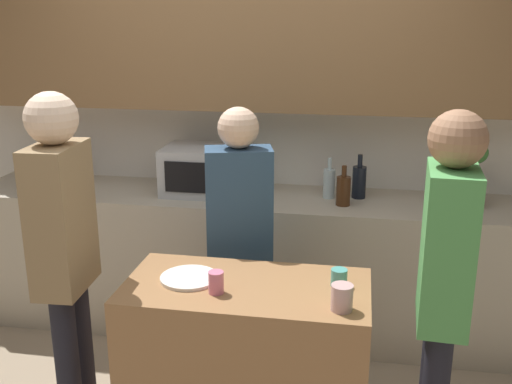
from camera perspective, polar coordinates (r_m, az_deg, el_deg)
back_wall at (r=3.94m, az=-0.19°, el=9.47°), size 6.40×0.40×2.70m
back_counter at (r=3.96m, az=-0.87°, el=-6.70°), size 3.60×0.62×0.92m
kitchen_island at (r=2.86m, az=-0.91°, el=-16.92°), size 1.08×0.55×0.89m
microwave at (r=3.84m, az=-4.86°, el=2.09°), size 0.52×0.39×0.30m
toaster at (r=4.25m, az=-18.92°, el=1.84°), size 0.26×0.16×0.18m
potted_plant at (r=3.77m, az=20.10°, el=1.59°), size 0.14×0.14×0.39m
bottle_0 at (r=3.76m, az=6.98°, el=0.89°), size 0.07×0.07×0.26m
bottle_1 at (r=3.63m, az=8.32°, el=0.17°), size 0.09×0.09×0.25m
bottle_2 at (r=3.79m, az=9.79°, el=1.01°), size 0.09×0.09×0.28m
plate_on_island at (r=2.71m, az=-6.37°, el=-8.12°), size 0.26×0.26×0.01m
cup_0 at (r=2.44m, az=8.19°, el=-9.87°), size 0.09×0.09×0.11m
cup_1 at (r=2.56m, az=-3.82°, el=-8.58°), size 0.07×0.07×0.10m
cup_2 at (r=2.64m, az=7.91°, el=-8.08°), size 0.07×0.07×0.08m
person_left at (r=3.13m, az=-1.61°, el=-3.72°), size 0.38×0.27×1.59m
person_center at (r=2.53m, az=17.48°, el=-7.92°), size 0.22×0.35×1.69m
person_right at (r=2.81m, az=-17.83°, el=-5.00°), size 0.23×0.35×1.72m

